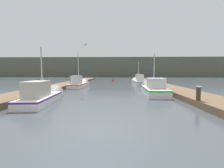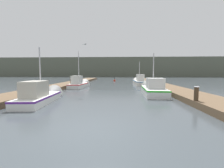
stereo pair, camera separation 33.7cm
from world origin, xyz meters
name	(u,v)px [view 1 (the left image)]	position (x,y,z in m)	size (l,w,h in m)	color
ground_plane	(95,130)	(0.00, 0.00, 0.00)	(200.00, 200.00, 0.00)	#3D4449
dock_left	(66,85)	(-6.47, 16.00, 0.19)	(2.57, 40.00, 0.38)	brown
dock_right	(158,85)	(6.47, 16.00, 0.19)	(2.57, 40.00, 0.38)	brown
distant_shore_ridge	(115,68)	(0.00, 62.34, 3.94)	(120.00, 16.00, 7.87)	#565B4C
fishing_boat_0	(43,95)	(-4.07, 4.59, 0.46)	(1.79, 4.95, 3.98)	silver
fishing_boat_1	(153,89)	(4.03, 8.61, 0.46)	(1.94, 5.42, 4.08)	silver
fishing_boat_2	(79,84)	(-4.08, 14.07, 0.45)	(1.74, 4.89, 4.98)	silver
fishing_boat_3	(138,81)	(4.10, 18.75, 0.49)	(1.57, 6.13, 3.91)	silver
mooring_piling_0	(198,97)	(5.31, 3.55, 0.60)	(0.27, 0.27, 1.18)	#473523
mooring_piling_1	(71,83)	(-5.11, 13.80, 0.60)	(0.26, 0.26, 1.18)	#473523
channel_buoy	(113,81)	(-0.03, 27.36, 0.14)	(0.47, 0.47, 0.97)	red
seagull_lead	(85,45)	(-2.09, 8.56, 4.41)	(0.45, 0.49, 0.12)	white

